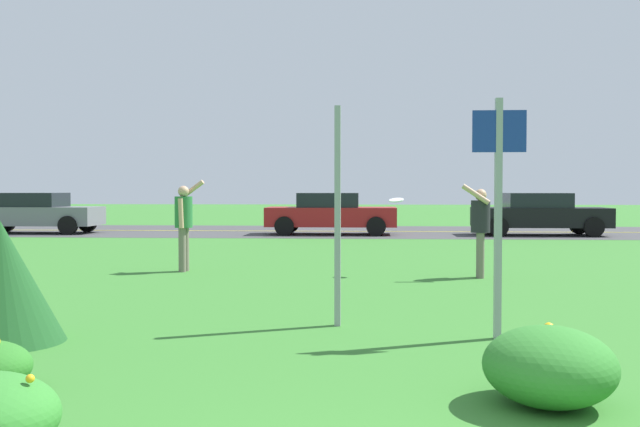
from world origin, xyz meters
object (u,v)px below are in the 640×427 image
at_px(car_gray_leftmost, 35,213).
at_px(car_black_center_right, 539,214).
at_px(person_catcher_dark_shirt, 480,225).
at_px(person_thrower_green_shirt, 184,220).
at_px(sign_post_near_path, 338,216).
at_px(sign_post_by_roadside, 498,193).
at_px(frisbee_white, 396,200).
at_px(car_red_center_left, 331,213).

distance_m(car_gray_leftmost, car_black_center_right, 17.78).
xyz_separation_m(person_catcher_dark_shirt, car_black_center_right, (3.81, 12.43, -0.22)).
relative_size(person_thrower_green_shirt, person_catcher_dark_shirt, 1.05).
xyz_separation_m(sign_post_near_path, car_gray_leftmost, (-11.63, 17.26, -0.54)).
height_order(sign_post_by_roadside, frisbee_white, sign_post_by_roadside).
bearing_deg(sign_post_near_path, car_red_center_left, 93.33).
distance_m(person_catcher_dark_shirt, car_gray_leftmost, 18.70).
bearing_deg(car_gray_leftmost, car_black_center_right, 0.00).
xyz_separation_m(frisbee_white, car_red_center_left, (-1.86, 12.10, -0.65)).
height_order(sign_post_by_roadside, car_gray_leftmost, sign_post_by_roadside).
height_order(person_catcher_dark_shirt, car_red_center_left, person_catcher_dark_shirt).
xyz_separation_m(person_thrower_green_shirt, car_red_center_left, (2.20, 11.80, -0.26)).
height_order(car_gray_leftmost, car_black_center_right, same).
relative_size(person_catcher_dark_shirt, car_red_center_left, 0.37).
bearing_deg(sign_post_near_path, person_catcher_dark_shirt, 64.14).
bearing_deg(car_gray_leftmost, person_catcher_dark_shirt, -41.66).
distance_m(sign_post_near_path, frisbee_white, 5.24).
bearing_deg(car_black_center_right, sign_post_by_roadside, -103.86).
bearing_deg(person_catcher_dark_shirt, sign_post_near_path, -115.86).
distance_m(sign_post_near_path, sign_post_by_roadside, 1.87).
bearing_deg(person_thrower_green_shirt, car_black_center_right, 51.60).
distance_m(sign_post_by_roadside, person_thrower_green_shirt, 7.87).
relative_size(person_catcher_dark_shirt, frisbee_white, 6.04).
height_order(sign_post_by_roadside, car_red_center_left, sign_post_by_roadside).
bearing_deg(person_catcher_dark_shirt, car_gray_leftmost, 138.34).
distance_m(person_thrower_green_shirt, person_catcher_dark_shirt, 5.58).
relative_size(sign_post_near_path, car_gray_leftmost, 0.57).
bearing_deg(car_gray_leftmost, person_thrower_green_shirt, -54.48).
height_order(person_catcher_dark_shirt, car_gray_leftmost, person_catcher_dark_shirt).
bearing_deg(person_thrower_green_shirt, sign_post_near_path, -59.59).
bearing_deg(car_red_center_left, car_black_center_right, 0.00).
bearing_deg(sign_post_by_roadside, car_red_center_left, 98.68).
height_order(sign_post_near_path, sign_post_by_roadside, sign_post_near_path).
distance_m(sign_post_near_path, person_catcher_dark_shirt, 5.38).
bearing_deg(person_catcher_dark_shirt, sign_post_by_roadside, -96.37).
relative_size(person_thrower_green_shirt, car_black_center_right, 0.39).
bearing_deg(car_red_center_left, sign_post_by_roadside, -81.32).
bearing_deg(frisbee_white, car_black_center_right, 66.37).
xyz_separation_m(sign_post_by_roadside, frisbee_white, (-0.87, 5.82, -0.16)).
relative_size(person_catcher_dark_shirt, car_black_center_right, 0.37).
distance_m(person_thrower_green_shirt, car_black_center_right, 15.06).
bearing_deg(car_red_center_left, person_thrower_green_shirt, -100.56).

